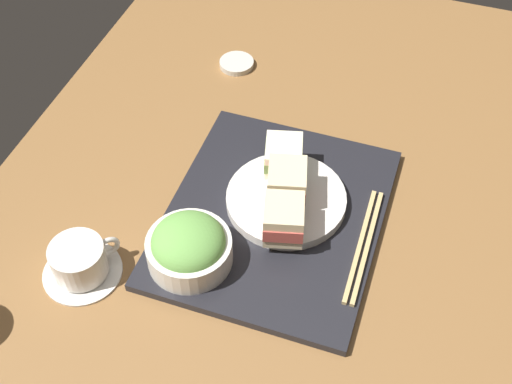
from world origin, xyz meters
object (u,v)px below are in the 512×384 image
Objects in this scene: sandwich_middle at (284,184)px; chopsticks_pair at (364,245)px; sandwich_near at (284,219)px; sandwich_far at (284,156)px; small_sauce_dish at (237,64)px; sandwich_plate at (283,201)px; salad_bowl at (189,246)px; coffee_cup at (80,262)px.

sandwich_middle reaches higher than chopsticks_pair.
sandwich_near is 13.27cm from chopsticks_pair.
small_sauce_dish is (26.31, 17.91, -5.10)cm from sandwich_far.
sandwich_far is 1.20× the size of small_sauce_dish.
sandwich_far reaches higher than sandwich_plate.
sandwich_middle reaches higher than sandwich_far.
sandwich_far is at bearing 17.29° from sandwich_plate.
coffee_cup is (-6.61, 15.02, -1.97)cm from salad_bowl.
sandwich_plate is 18.31cm from salad_bowl.
sandwich_plate reaches higher than chopsticks_pair.
sandwich_far is at bearing -39.13° from coffee_cup.
salad_bowl is at bearing 146.35° from sandwich_middle.
sandwich_plate is at bearing 17.29° from sandwich_near.
salad_bowl is 0.58× the size of chopsticks_pair.
coffee_cup is at bearing 130.89° from sandwich_plate.
coffee_cup is at bearing 113.76° from salad_bowl.
sandwich_far is (13.18, 4.10, -0.47)cm from sandwich_near.
salad_bowl is 26.92cm from chopsticks_pair.
sandwich_far reaches higher than chopsticks_pair.
sandwich_near reaches higher than coffee_cup.
sandwich_far is (6.59, 2.05, 3.33)cm from sandwich_plate.
coffee_cup is at bearing 174.66° from small_sauce_dish.
sandwich_plate is 14.97cm from chopsticks_pair.
sandwich_near is 1.03× the size of sandwich_far.
chopsticks_pair is at bearing -106.19° from sandwich_middle.
chopsticks_pair is (2.42, -12.32, -4.31)cm from sandwich_near.
sandwich_plate is 1.62× the size of coffee_cup.
sandwich_plate is at bearing -49.11° from coffee_cup.
sandwich_middle is at bearing -33.65° from salad_bowl.
salad_bowl reaches higher than chopsticks_pair.
sandwich_far is 32.23cm from small_sauce_dish.
sandwich_plate is 7.88cm from sandwich_near.
salad_bowl reaches higher than small_sauce_dish.
chopsticks_pair is (10.92, -24.42, -3.01)cm from salad_bowl.
salad_bowl reaches higher than sandwich_far.
sandwich_plate is 7.66cm from sandwich_far.
small_sauce_dish is at bearing 31.25° from sandwich_middle.
sandwich_far is 36.59cm from coffee_cup.
sandwich_middle reaches higher than salad_bowl.
salad_bowl is (-8.51, 12.10, -1.30)cm from sandwich_near.
sandwich_near is at bearing -162.71° from sandwich_far.
small_sauce_dish is at bearing 11.67° from salad_bowl.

